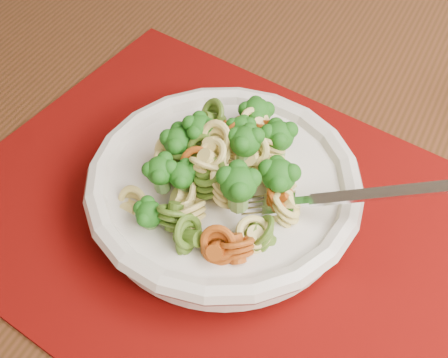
# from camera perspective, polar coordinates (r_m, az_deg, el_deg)

# --- Properties ---
(dining_table) EXTENTS (1.63, 1.33, 0.76)m
(dining_table) POSITION_cam_1_polar(r_m,az_deg,el_deg) (0.69, 5.63, -2.02)
(dining_table) COLOR #4C2715
(dining_table) RESTS_ON ground
(placemat) EXTENTS (0.57, 0.53, 0.00)m
(placemat) POSITION_cam_1_polar(r_m,az_deg,el_deg) (0.54, -0.11, -3.58)
(placemat) COLOR #600504
(placemat) RESTS_ON dining_table
(pasta_bowl) EXTENTS (0.23, 0.23, 0.04)m
(pasta_bowl) POSITION_cam_1_polar(r_m,az_deg,el_deg) (0.53, -0.00, -0.87)
(pasta_bowl) COLOR beige
(pasta_bowl) RESTS_ON placemat
(pasta_broccoli_heap) EXTENTS (0.20, 0.20, 0.06)m
(pasta_broccoli_heap) POSITION_cam_1_polar(r_m,az_deg,el_deg) (0.51, -0.00, 0.44)
(pasta_broccoli_heap) COLOR #E3CD70
(pasta_broccoli_heap) RESTS_ON pasta_bowl
(fork) EXTENTS (0.18, 0.03, 0.08)m
(fork) POSITION_cam_1_polar(r_m,az_deg,el_deg) (0.50, 5.06, -2.24)
(fork) COLOR silver
(fork) RESTS_ON pasta_bowl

